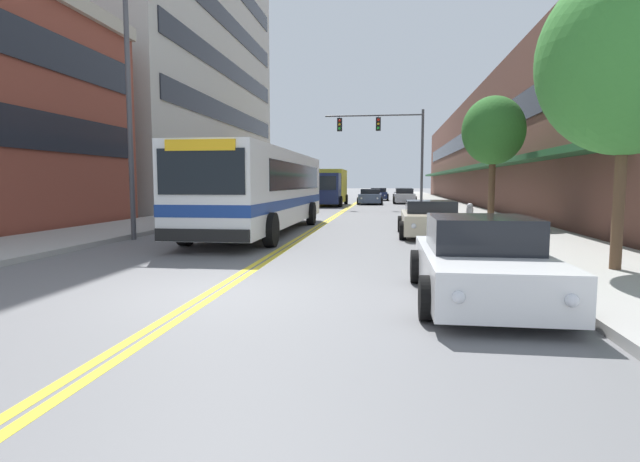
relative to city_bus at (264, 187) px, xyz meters
The scene contains 21 objects.
ground_plane 26.90m from the city_bus, 86.31° to the left, with size 240.00×240.00×0.00m, color slate.
sidewalk_left 27.42m from the city_bus, 101.83° to the left, with size 3.68×106.00×0.15m.
sidewalk_right 28.33m from the city_bus, 71.30° to the left, with size 3.68×106.00×0.15m.
centre_line 26.90m from the city_bus, 86.31° to the left, with size 0.34×106.00×0.01m.
office_tower_left 28.16m from the city_bus, 124.24° to the left, with size 12.08×26.60×31.72m.
storefront_row_right 30.90m from the city_bus, 60.53° to the left, with size 9.10×68.00×8.98m.
city_bus is the anchor object (origin of this frame).
car_beige_parked_left_near 14.14m from the city_bus, 100.71° to the left, with size 2.14×4.50×1.37m.
car_red_parked_left_mid 20.14m from the city_bus, 97.21° to the left, with size 1.98×4.86×1.30m.
car_white_parked_right_foreground 11.94m from the city_bus, 59.24° to the right, with size 2.06×4.26×1.31m.
car_silver_parked_right_mid 27.65m from the city_bus, 77.33° to the left, with size 2.02×4.62×1.33m.
car_black_parked_right_far 34.24m from the city_bus, 79.61° to the left, with size 2.12×4.15×1.31m.
car_champagne_parked_right_end 6.21m from the city_bus, ahead, with size 2.19×4.27×1.23m.
car_slate_blue_moving_lead 25.19m from the city_bus, 82.92° to the left, with size 2.12×4.41×1.30m.
car_navy_moving_second 34.86m from the city_bus, 84.03° to the left, with size 2.12×4.25×1.29m.
box_truck 21.99m from the city_bus, 90.39° to the left, with size 2.66×7.36×2.91m.
traffic_signal_mast 18.23m from the city_bus, 75.01° to the left, with size 6.87×0.38×6.87m.
street_lamp_left_near 5.59m from the city_bus, 136.62° to the right, with size 2.33×0.28×8.47m.
street_tree_right_near 12.24m from the city_bus, 40.78° to the right, with size 3.28×3.28×5.83m.
street_tree_right_mid 9.44m from the city_bus, 17.32° to the left, with size 2.47×2.47×5.14m.
fire_hydrant 7.83m from the city_bus, ahead, with size 0.33×0.25×0.93m.
Camera 1 is at (2.89, -8.04, 1.85)m, focal length 28.00 mm.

